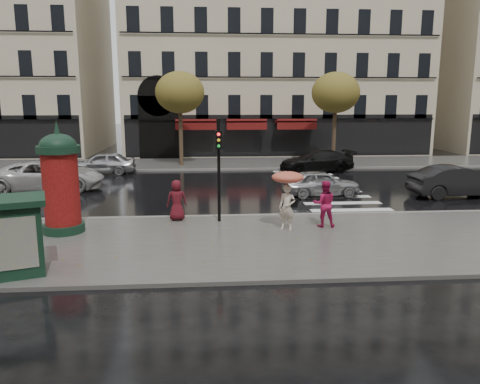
{
  "coord_description": "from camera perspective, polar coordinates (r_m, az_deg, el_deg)",
  "views": [
    {
      "loc": [
        -0.32,
        -15.29,
        4.7
      ],
      "look_at": [
        0.95,
        1.5,
        1.37
      ],
      "focal_mm": 35.0,
      "sensor_mm": 36.0,
      "label": 1
    }
  ],
  "objects": [
    {
      "name": "car_white",
      "position": [
        26.47,
        -22.36,
        1.85
      ],
      "size": [
        5.86,
        3.04,
        1.58
      ],
      "primitive_type": "imported",
      "rotation": [
        0.0,
        0.0,
        1.65
      ],
      "color": "#B9B9B9",
      "rests_on": "ground"
    },
    {
      "name": "car_far_silver",
      "position": [
        31.26,
        -16.48,
        3.41
      ],
      "size": [
        4.29,
        1.92,
        1.43
      ],
      "primitive_type": "imported",
      "rotation": [
        0.0,
        0.0,
        -1.51
      ],
      "color": "#AFAFB4",
      "rests_on": "ground"
    },
    {
      "name": "man_burgundy",
      "position": [
        18.13,
        -7.71,
        -0.99
      ],
      "size": [
        0.82,
        0.59,
        1.57
      ],
      "primitive_type": "imported",
      "rotation": [
        0.0,
        0.0,
        3.26
      ],
      "color": "#531019",
      "rests_on": "near_sidewalk"
    },
    {
      "name": "car_silver",
      "position": [
        23.41,
        9.77,
        1.08
      ],
      "size": [
        3.92,
        1.74,
        1.31
      ],
      "primitive_type": "imported",
      "rotation": [
        0.0,
        0.0,
        1.62
      ],
      "color": "#9C9CA0",
      "rests_on": "ground"
    },
    {
      "name": "morris_column",
      "position": [
        17.29,
        -21.04,
        1.42
      ],
      "size": [
        1.45,
        1.45,
        3.9
      ],
      "color": "black",
      "rests_on": "near_sidewalk"
    },
    {
      "name": "newsstand",
      "position": [
        13.76,
        -25.96,
        -4.75
      ],
      "size": [
        2.1,
        1.93,
        2.08
      ],
      "color": "black",
      "rests_on": "near_sidewalk"
    },
    {
      "name": "ground",
      "position": [
        16.0,
        -2.99,
        -5.91
      ],
      "size": [
        160.0,
        160.0,
        0.0
      ],
      "primitive_type": "plane",
      "color": "black",
      "rests_on": "ground"
    },
    {
      "name": "near_kerb",
      "position": [
        18.87,
        -3.21,
        -3.03
      ],
      "size": [
        90.0,
        0.25,
        0.14
      ],
      "primitive_type": "cube",
      "color": "slate",
      "rests_on": "ground"
    },
    {
      "name": "bldg_far_corner",
      "position": [
        46.21,
        3.82,
        19.39
      ],
      "size": [
        26.0,
        14.0,
        22.9
      ],
      "color": "#B7A88C",
      "rests_on": "ground"
    },
    {
      "name": "far_kerb",
      "position": [
        31.63,
        -3.68,
        2.75
      ],
      "size": [
        90.0,
        0.25,
        0.14
      ],
      "primitive_type": "cube",
      "color": "slate",
      "rests_on": "ground"
    },
    {
      "name": "far_sidewalk",
      "position": [
        34.61,
        -3.74,
        3.46
      ],
      "size": [
        90.0,
        6.0,
        0.12
      ],
      "primitive_type": "cube",
      "color": "#474744",
      "rests_on": "ground"
    },
    {
      "name": "traffic_light",
      "position": [
        17.48,
        -2.6,
        3.91
      ],
      "size": [
        0.25,
        0.36,
        3.91
      ],
      "color": "black",
      "rests_on": "near_sidewalk"
    },
    {
      "name": "tree_far_left",
      "position": [
        33.34,
        -7.35,
        11.9
      ],
      "size": [
        3.4,
        3.4,
        6.64
      ],
      "color": "#38281C",
      "rests_on": "ground"
    },
    {
      "name": "woman_red",
      "position": [
        17.33,
        10.24,
        -1.42
      ],
      "size": [
        0.9,
        0.74,
        1.7
      ],
      "primitive_type": "imported",
      "rotation": [
        0.0,
        0.0,
        3.03
      ],
      "color": "#AC1549",
      "rests_on": "near_sidewalk"
    },
    {
      "name": "car_black",
      "position": [
        31.43,
        9.3,
        3.75
      ],
      "size": [
        5.12,
        2.58,
        1.43
      ],
      "primitive_type": "imported",
      "rotation": [
        0.0,
        0.0,
        -1.45
      ],
      "color": "black",
      "rests_on": "ground"
    },
    {
      "name": "car_darkgrey",
      "position": [
        25.24,
        25.07,
        1.17
      ],
      "size": [
        4.73,
        1.79,
        1.54
      ],
      "primitive_type": "imported",
      "rotation": [
        0.0,
        0.0,
        1.61
      ],
      "color": "black",
      "rests_on": "ground"
    },
    {
      "name": "zebra_crossing",
      "position": [
        26.11,
        9.78,
        0.66
      ],
      "size": [
        3.6,
        11.75,
        0.01
      ],
      "primitive_type": "cube",
      "color": "silver",
      "rests_on": "ground"
    },
    {
      "name": "woman_umbrella",
      "position": [
        16.61,
        5.81,
        0.21
      ],
      "size": [
        1.13,
        1.13,
        2.17
      ],
      "color": "beige",
      "rests_on": "near_sidewalk"
    },
    {
      "name": "tree_far_right",
      "position": [
        34.57,
        11.58,
        11.74
      ],
      "size": [
        3.4,
        3.4,
        6.64
      ],
      "color": "#38281C",
      "rests_on": "ground"
    },
    {
      "name": "near_sidewalk",
      "position": [
        15.51,
        -2.95,
        -6.24
      ],
      "size": [
        90.0,
        7.0,
        0.12
      ],
      "primitive_type": "cube",
      "color": "#474744",
      "rests_on": "ground"
    }
  ]
}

